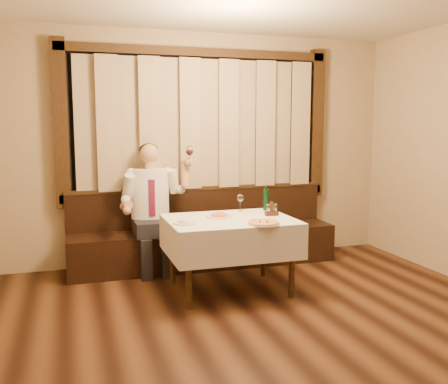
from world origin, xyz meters
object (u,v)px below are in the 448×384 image
object	(u,v)px
pasta_red	(219,214)
cruet_caddy	(272,211)
pizza	(263,223)
pasta_cream	(185,220)
seated_man	(152,199)
dining_table	(230,229)
banquette	(204,239)
green_bottle	(266,199)

from	to	relation	value
pasta_red	cruet_caddy	world-z (taller)	cruet_caddy
pizza	pasta_cream	world-z (taller)	pasta_cream
cruet_caddy	seated_man	size ratio (longest dim) A/B	0.10
pasta_red	pasta_cream	distance (m)	0.46
dining_table	pizza	world-z (taller)	pizza
pasta_red	cruet_caddy	distance (m)	0.55
dining_table	seated_man	xyz separation A→B (m)	(-0.64, 0.93, 0.20)
pizza	pasta_cream	bearing A→B (deg)	159.70
banquette	green_bottle	distance (m)	1.03
pasta_cream	green_bottle	world-z (taller)	green_bottle
pasta_cream	dining_table	bearing A→B (deg)	13.92
pasta_cream	green_bottle	bearing A→B (deg)	24.33
banquette	pasta_cream	bearing A→B (deg)	-113.18
pizza	banquette	bearing A→B (deg)	98.45
pasta_cream	cruet_caddy	size ratio (longest dim) A/B	1.59
pizza	green_bottle	xyz separation A→B (m)	(0.32, 0.72, 0.11)
green_bottle	cruet_caddy	size ratio (longest dim) A/B	1.99
seated_man	pasta_cream	bearing A→B (deg)	-82.06
green_bottle	seated_man	xyz separation A→B (m)	(-1.17, 0.59, -0.03)
banquette	cruet_caddy	distance (m)	1.21
green_bottle	seated_man	world-z (taller)	seated_man
pasta_cream	pasta_red	bearing A→B (deg)	27.88
cruet_caddy	seated_man	xyz separation A→B (m)	(-1.10, 0.91, 0.05)
banquette	dining_table	bearing A→B (deg)	-90.00
dining_table	pizza	xyz separation A→B (m)	(0.21, -0.38, 0.12)
dining_table	seated_man	world-z (taller)	seated_man
green_bottle	pasta_cream	bearing A→B (deg)	-155.67
pasta_cream	cruet_caddy	distance (m)	0.96
green_bottle	cruet_caddy	distance (m)	0.33
seated_man	pasta_red	bearing A→B (deg)	-56.70
pasta_red	pizza	bearing A→B (deg)	-58.10
banquette	seated_man	distance (m)	0.84
dining_table	green_bottle	xyz separation A→B (m)	(0.53, 0.34, 0.23)
banquette	pasta_red	world-z (taller)	banquette
dining_table	pasta_red	distance (m)	0.19
pasta_cream	seated_man	bearing A→B (deg)	97.94
banquette	dining_table	world-z (taller)	banquette
dining_table	pasta_cream	bearing A→B (deg)	-166.08
banquette	cruet_caddy	size ratio (longest dim) A/B	22.19
dining_table	pasta_cream	size ratio (longest dim) A/B	5.55
cruet_caddy	green_bottle	bearing A→B (deg)	81.40
seated_man	banquette	bearing A→B (deg)	8.12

